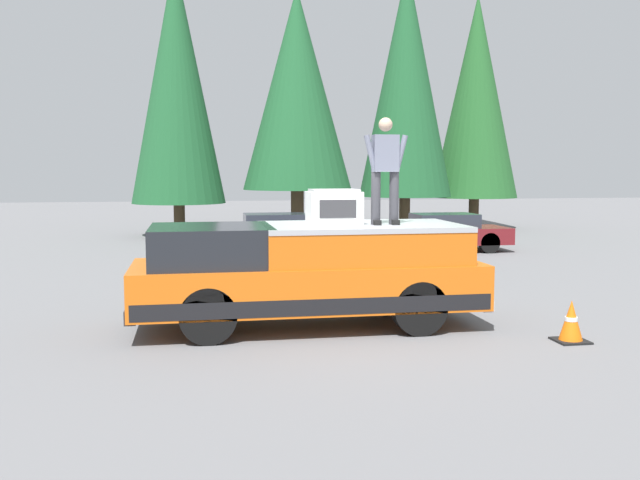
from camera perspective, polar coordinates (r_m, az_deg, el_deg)
ground_plane at (r=11.70m, az=2.71°, el=-6.77°), size 90.00×90.00×0.00m
pickup_truck at (r=11.34m, az=-1.01°, el=-2.68°), size 2.01×5.54×1.65m
compressor_unit at (r=11.40m, az=1.13°, el=2.69°), size 0.65×0.84×0.56m
person_on_truck_bed at (r=11.31m, az=5.28°, el=5.81°), size 0.29×0.72×1.69m
parked_car_maroon at (r=22.07m, az=9.78°, el=0.60°), size 1.64×4.10×1.16m
parked_car_navy at (r=21.80m, az=-3.82°, el=0.61°), size 1.64×4.10×1.16m
traffic_cone at (r=11.09m, az=19.57°, el=-6.27°), size 0.47×0.47×0.62m
conifer_far_left at (r=31.07m, az=12.47°, el=11.18°), size 3.57×3.57×9.78m
conifer_left at (r=28.85m, az=6.95°, el=12.53°), size 3.67×3.67×10.50m
conifer_center_left at (r=27.45m, az=-1.87°, el=12.01°), size 4.16×4.16×9.33m
conifer_center_right at (r=27.38m, az=-11.47°, el=12.38°), size 3.49×3.49×10.26m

